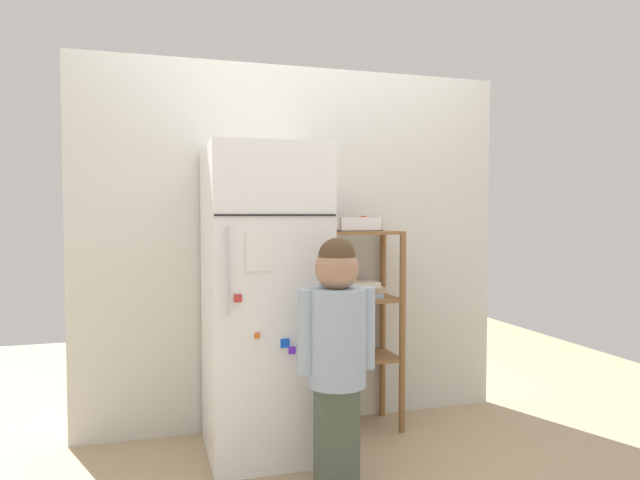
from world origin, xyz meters
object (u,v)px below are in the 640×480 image
Objects in this scene: refrigerator at (264,300)px; pantry_shelf_unit at (359,308)px; child_standing at (337,336)px; fruit_bin at (358,224)px.

refrigerator reaches higher than pantry_shelf_unit.
fruit_bin is at bearing 61.89° from child_standing.
refrigerator is 1.40× the size of child_standing.
refrigerator reaches higher than child_standing.
fruit_bin is (-0.01, -0.01, 0.47)m from pantry_shelf_unit.
refrigerator is 1.39× the size of pantry_shelf_unit.
pantry_shelf_unit is (0.58, 0.15, -0.09)m from refrigerator.
pantry_shelf_unit is 4.58× the size of fruit_bin.
child_standing is at bearing -64.14° from refrigerator.
refrigerator is 0.70m from fruit_bin.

